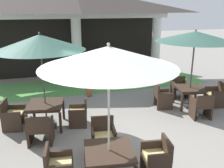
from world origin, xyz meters
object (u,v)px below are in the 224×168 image
at_px(patio_chair_mid_left_east, 79,114).
at_px(patio_umbrella_mid_right, 108,58).
at_px(patio_umbrella_near_foreground, 195,37).
at_px(patio_chair_mid_right_west, 58,168).
at_px(patio_chair_near_foreground_west, 162,97).
at_px(patio_chair_mid_left_west, 12,115).
at_px(patio_chair_near_foreground_east, 216,95).
at_px(patio_chair_mid_right_east, 157,158).
at_px(terracotta_urn, 89,92).
at_px(patio_chair_near_foreground_north, 179,88).
at_px(patio_chair_near_foreground_south, 201,106).
at_px(patio_chair_mid_right_north, 103,138).
at_px(patio_table_mid_left, 46,106).
at_px(patio_chair_mid_left_south, 40,129).
at_px(patio_table_near_foreground, 190,90).
at_px(patio_umbrella_mid_left, 40,43).
at_px(patio_table_mid_right, 109,154).

distance_m(patio_chair_mid_left_east, patio_umbrella_mid_right, 3.49).
xyz_separation_m(patio_umbrella_near_foreground, patio_chair_mid_right_west, (-4.91, -2.85, -2.10)).
distance_m(patio_chair_near_foreground_west, patio_chair_mid_left_west, 5.00).
xyz_separation_m(patio_chair_near_foreground_east, patio_umbrella_mid_right, (-4.88, -2.80, 2.19)).
height_order(patio_chair_mid_right_east, terracotta_urn, patio_chair_mid_right_east).
bearing_deg(patio_umbrella_near_foreground, patio_chair_near_foreground_west, 168.38).
distance_m(patio_chair_near_foreground_north, patio_chair_mid_right_east, 5.16).
bearing_deg(patio_chair_mid_right_west, patio_chair_near_foreground_south, 120.31).
distance_m(patio_chair_near_foreground_south, patio_umbrella_mid_right, 4.75).
bearing_deg(patio_chair_mid_right_north, terracotta_urn, -88.36).
bearing_deg(patio_chair_mid_left_west, patio_umbrella_near_foreground, 100.71).
distance_m(patio_chair_near_foreground_west, patio_table_mid_left, 4.05).
height_order(patio_chair_near_foreground_east, patio_chair_near_foreground_west, patio_chair_near_foreground_west).
distance_m(patio_chair_mid_left_south, patio_chair_mid_left_west, 1.38).
xyz_separation_m(patio_table_near_foreground, patio_chair_mid_right_west, (-4.91, -2.85, -0.22)).
distance_m(patio_umbrella_near_foreground, patio_chair_mid_right_east, 4.76).
relative_size(patio_umbrella_mid_left, patio_umbrella_mid_right, 0.98).
relative_size(patio_table_near_foreground, patio_umbrella_near_foreground, 0.39).
bearing_deg(patio_chair_near_foreground_east, patio_umbrella_mid_left, 100.82).
xyz_separation_m(patio_umbrella_near_foreground, patio_chair_mid_right_north, (-3.75, -1.99, -2.08)).
bearing_deg(patio_chair_near_foreground_north, patio_table_mid_right, 55.77).
relative_size(patio_chair_near_foreground_west, patio_table_mid_left, 0.77).
relative_size(patio_chair_mid_left_west, patio_chair_mid_left_east, 1.08).
xyz_separation_m(patio_chair_near_foreground_east, patio_table_mid_left, (-5.99, 0.08, 0.25)).
height_order(patio_umbrella_mid_left, patio_chair_mid_right_west, patio_umbrella_mid_left).
distance_m(patio_chair_mid_left_east, patio_table_mid_right, 2.71).
bearing_deg(patio_chair_mid_left_west, patio_chair_mid_left_east, 90.00).
height_order(patio_table_mid_right, terracotta_urn, patio_table_mid_right).
xyz_separation_m(patio_umbrella_mid_right, patio_chair_mid_right_east, (1.01, -0.15, -2.17)).
bearing_deg(patio_umbrella_mid_left, patio_chair_near_foreground_south, -10.08).
distance_m(patio_table_near_foreground, patio_chair_mid_right_west, 5.68).
xyz_separation_m(patio_chair_mid_right_west, terracotta_urn, (1.65, 4.93, -0.21)).
height_order(patio_chair_mid_left_east, patio_umbrella_mid_right, patio_umbrella_mid_right).
xyz_separation_m(patio_chair_near_foreground_east, patio_chair_near_foreground_west, (-1.96, 0.40, 0.00)).
height_order(patio_chair_near_foreground_north, patio_chair_mid_right_west, patio_chair_mid_right_west).
height_order(patio_chair_mid_left_east, patio_table_mid_right, patio_chair_mid_left_east).
relative_size(patio_chair_mid_left_west, patio_umbrella_mid_right, 0.30).
bearing_deg(patio_table_mid_right, patio_chair_near_foreground_north, 44.15).
bearing_deg(patio_chair_near_foreground_east, patio_umbrella_mid_right, 131.51).
distance_m(patio_table_near_foreground, patio_chair_near_foreground_north, 1.02).
bearing_deg(patio_table_near_foreground, patio_chair_mid_right_west, -149.82).
bearing_deg(patio_chair_mid_right_east, patio_chair_near_foreground_south, -42.41).
relative_size(patio_chair_near_foreground_north, terracotta_urn, 1.72).
relative_size(patio_table_mid_left, terracotta_urn, 2.50).
height_order(patio_chair_mid_left_west, patio_chair_mid_left_east, patio_chair_mid_left_west).
height_order(patio_chair_near_foreground_north, terracotta_urn, patio_chair_near_foreground_north).
bearing_deg(patio_chair_near_foreground_north, patio_table_mid_left, 23.45).
xyz_separation_m(patio_chair_near_foreground_south, patio_chair_mid_right_north, (-3.55, -1.02, 0.01)).
distance_m(patio_chair_near_foreground_south, patio_umbrella_mid_left, 5.32).
bearing_deg(patio_chair_mid_left_west, patio_table_mid_right, 45.40).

